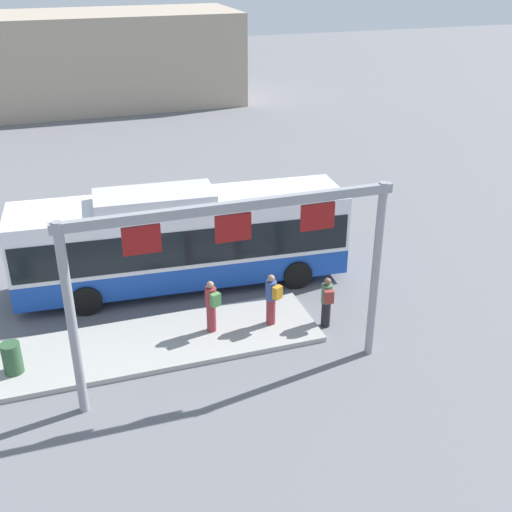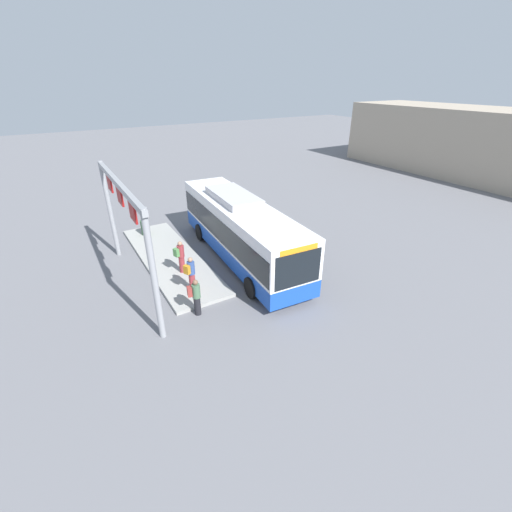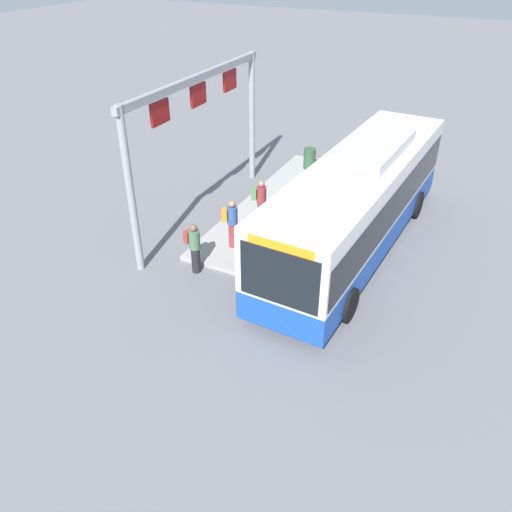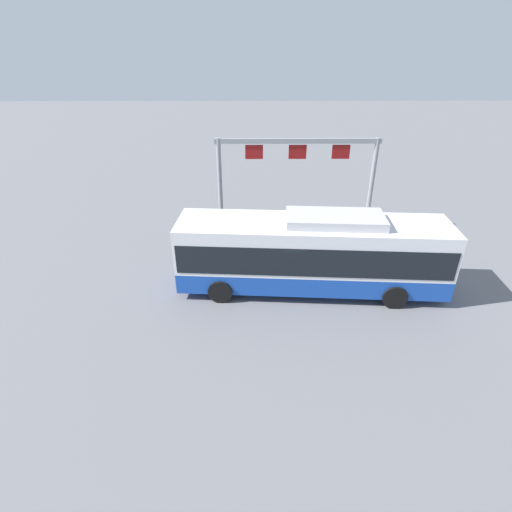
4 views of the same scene
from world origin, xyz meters
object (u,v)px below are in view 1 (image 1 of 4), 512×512
object	(u,v)px
bus_main	(182,236)
person_waiting_mid	(211,305)
trash_bin	(12,358)
person_waiting_near	(327,301)
person_boarding	(272,298)

from	to	relation	value
bus_main	person_waiting_mid	world-z (taller)	bus_main
trash_bin	person_waiting_near	bearing A→B (deg)	-2.13
person_waiting_mid	trash_bin	world-z (taller)	person_waiting_mid
person_waiting_mid	person_boarding	bearing A→B (deg)	-114.57
person_waiting_mid	trash_bin	size ratio (longest dim) A/B	1.86
person_waiting_near	person_boarding	bearing A→B (deg)	86.27
person_waiting_near	trash_bin	bearing A→B (deg)	99.37
bus_main	person_boarding	size ratio (longest dim) A/B	6.69
bus_main	person_waiting_mid	size ratio (longest dim) A/B	6.69
person_boarding	trash_bin	bearing A→B (deg)	63.86
person_waiting_mid	trash_bin	xyz separation A→B (m)	(-5.64, -0.28, -0.44)
bus_main	trash_bin	distance (m)	6.77
bus_main	trash_bin	bearing A→B (deg)	-142.40
bus_main	person_boarding	world-z (taller)	bus_main
person_boarding	person_waiting_near	bearing A→B (deg)	-132.16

